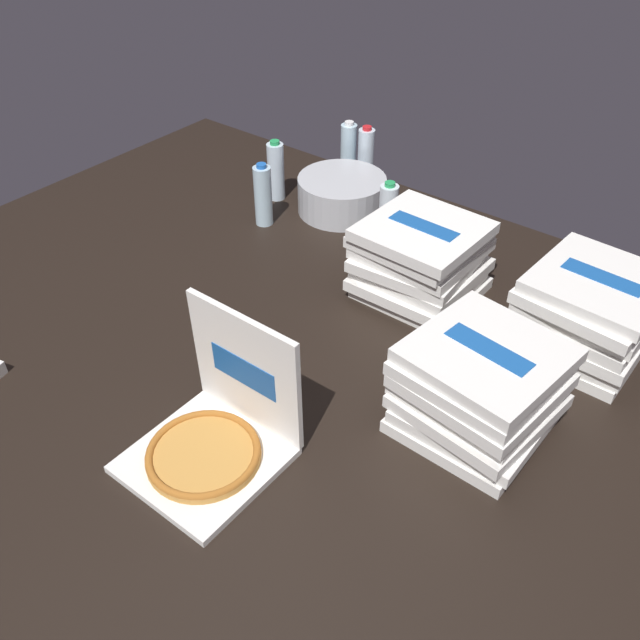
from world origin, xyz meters
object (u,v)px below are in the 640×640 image
(open_pizza_box, at_px, (215,433))
(ice_bucket, at_px, (342,194))
(water_bottle_1, at_px, (348,151))
(pizza_stack_right_near, at_px, (480,389))
(water_bottle_3, at_px, (263,195))
(water_bottle_0, at_px, (276,171))
(water_bottle_2, at_px, (388,215))
(pizza_stack_left_far, at_px, (587,314))
(pizza_stack_left_mid, at_px, (420,259))
(water_bottle_4, at_px, (366,156))

(open_pizza_box, distance_m, ice_bucket, 1.32)
(ice_bucket, relative_size, water_bottle_1, 1.40)
(pizza_stack_right_near, height_order, water_bottle_3, pizza_stack_right_near)
(water_bottle_1, bearing_deg, water_bottle_3, -92.47)
(pizza_stack_right_near, bearing_deg, open_pizza_box, -133.85)
(water_bottle_0, distance_m, water_bottle_2, 0.56)
(ice_bucket, distance_m, water_bottle_1, 0.30)
(water_bottle_2, distance_m, water_bottle_3, 0.49)
(pizza_stack_right_near, bearing_deg, water_bottle_1, 139.24)
(open_pizza_box, bearing_deg, pizza_stack_left_far, 59.45)
(pizza_stack_right_near, bearing_deg, ice_bucket, 143.59)
(pizza_stack_left_mid, distance_m, water_bottle_2, 0.32)
(pizza_stack_left_mid, height_order, ice_bucket, pizza_stack_left_mid)
(pizza_stack_left_mid, xyz_separation_m, water_bottle_3, (-0.72, 0.02, -0.01))
(ice_bucket, distance_m, water_bottle_3, 0.33)
(water_bottle_0, xyz_separation_m, water_bottle_2, (0.56, -0.02, 0.00))
(pizza_stack_left_mid, xyz_separation_m, pizza_stack_left_far, (0.55, 0.05, -0.00))
(ice_bucket, height_order, water_bottle_0, water_bottle_0)
(pizza_stack_left_far, distance_m, water_bottle_4, 1.26)
(water_bottle_1, bearing_deg, water_bottle_0, -109.53)
(ice_bucket, height_order, water_bottle_1, water_bottle_1)
(water_bottle_0, bearing_deg, pizza_stack_right_near, -27.09)
(ice_bucket, bearing_deg, pizza_stack_left_mid, -28.57)
(water_bottle_2, bearing_deg, pizza_stack_left_far, -10.07)
(open_pizza_box, height_order, water_bottle_1, open_pizza_box)
(pizza_stack_right_near, relative_size, ice_bucket, 1.16)
(water_bottle_3, bearing_deg, water_bottle_1, 87.53)
(water_bottle_0, distance_m, water_bottle_3, 0.21)
(pizza_stack_left_mid, relative_size, water_bottle_0, 1.54)
(pizza_stack_left_far, distance_m, ice_bucket, 1.11)
(pizza_stack_left_mid, distance_m, water_bottle_4, 0.82)
(pizza_stack_left_mid, distance_m, water_bottle_3, 0.72)
(water_bottle_3, xyz_separation_m, water_bottle_4, (0.11, 0.53, 0.00))
(pizza_stack_left_far, height_order, water_bottle_1, pizza_stack_left_far)
(open_pizza_box, bearing_deg, water_bottle_4, 111.11)
(water_bottle_0, bearing_deg, open_pizza_box, -55.62)
(water_bottle_1, xyz_separation_m, water_bottle_2, (0.44, -0.35, 0.00))
(pizza_stack_left_mid, height_order, water_bottle_4, pizza_stack_left_mid)
(pizza_stack_left_mid, distance_m, pizza_stack_right_near, 0.62)
(pizza_stack_left_far, xyz_separation_m, pizza_stack_right_near, (-0.10, -0.48, -0.00))
(open_pizza_box, height_order, water_bottle_0, open_pizza_box)
(open_pizza_box, distance_m, water_bottle_3, 1.18)
(water_bottle_1, bearing_deg, water_bottle_2, -39.02)
(open_pizza_box, height_order, water_bottle_3, open_pizza_box)
(ice_bucket, bearing_deg, water_bottle_4, 104.53)
(ice_bucket, distance_m, water_bottle_2, 0.30)
(open_pizza_box, relative_size, water_bottle_1, 1.49)
(pizza_stack_left_mid, relative_size, pizza_stack_left_far, 0.98)
(pizza_stack_left_far, bearing_deg, open_pizza_box, -120.55)
(open_pizza_box, bearing_deg, water_bottle_0, 124.38)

